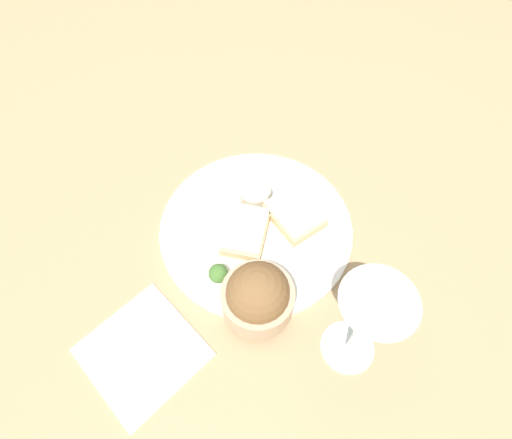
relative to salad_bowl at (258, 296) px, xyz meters
name	(u,v)px	position (x,y,z in m)	size (l,w,h in m)	color
ground_plane	(256,230)	(0.14, -0.04, -0.05)	(4.00, 4.00, 0.00)	tan
dinner_plate	(256,228)	(0.14, -0.04, -0.05)	(0.33, 0.33, 0.01)	white
salad_bowl	(258,296)	(0.00, 0.00, 0.00)	(0.11, 0.11, 0.09)	tan
sauce_ramekin	(255,194)	(0.19, -0.06, -0.02)	(0.06, 0.06, 0.03)	beige
cheese_toast_near	(294,214)	(0.13, -0.11, -0.03)	(0.11, 0.10, 0.03)	#D1B27F
cheese_toast_far	(246,231)	(0.12, -0.02, -0.03)	(0.12, 0.11, 0.03)	#D1B27F
wine_glass	(368,317)	(-0.10, -0.11, 0.08)	(0.09, 0.09, 0.18)	silver
garnish	(218,273)	(0.06, 0.04, -0.02)	(0.03, 0.03, 0.03)	#477533
napkin	(142,352)	(-0.01, 0.18, -0.05)	(0.20, 0.20, 0.01)	white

